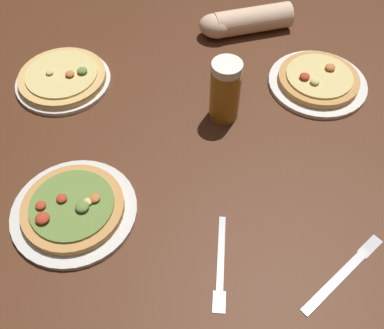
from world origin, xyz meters
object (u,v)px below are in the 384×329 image
Objects in this scene: pizza_plate_side at (63,78)px; diner_arm at (242,22)px; beer_mug_dark at (226,90)px; fork_left at (221,264)px; pizza_plate_near at (73,209)px; pizza_plate_far at (318,81)px; knife_right at (344,273)px.

diner_arm is at bearing 36.23° from pizza_plate_side.
fork_left is (0.06, -0.42, -0.08)m from beer_mug_dark.
beer_mug_dark is at bearing 53.36° from pizza_plate_near.
diner_arm reaches higher than pizza_plate_far.
pizza_plate_far is at bearing -39.10° from diner_arm.
diner_arm is at bearing 140.90° from pizza_plate_far.
diner_arm reaches higher than pizza_plate_side.
pizza_plate_near reaches higher than pizza_plate_side.
pizza_plate_side is 0.46m from beer_mug_dark.
pizza_plate_near reaches higher than pizza_plate_far.
beer_mug_dark is (0.27, 0.37, 0.07)m from pizza_plate_near.
pizza_plate_near is at bearing -126.64° from beer_mug_dark.
beer_mug_dark is (-0.24, -0.16, 0.07)m from pizza_plate_far.
beer_mug_dark is at bearing -89.42° from diner_arm.
pizza_plate_near is at bearing 170.60° from fork_left.
fork_left is at bearing -81.59° from beer_mug_dark.
fork_left is 0.76× the size of diner_arm.
pizza_plate_far is 1.31× the size of knife_right.
pizza_plate_far reaches higher than fork_left.
knife_right is at bearing -51.69° from beer_mug_dark.
beer_mug_dark reaches higher than pizza_plate_far.
diner_arm reaches higher than knife_right.
fork_left is at bearing -172.41° from knife_right.
diner_arm is at bearing 90.58° from beer_mug_dark.
pizza_plate_side is 1.23× the size of fork_left.
knife_right is at bearing 7.59° from fork_left.
knife_right is (0.77, -0.42, -0.01)m from pizza_plate_side.
pizza_plate_near is 1.02× the size of pizza_plate_far.
pizza_plate_far is 1.03× the size of pizza_plate_side.
pizza_plate_far is 0.31m from diner_arm.
beer_mug_dark is 0.51m from knife_right.
fork_left is 0.25m from knife_right.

